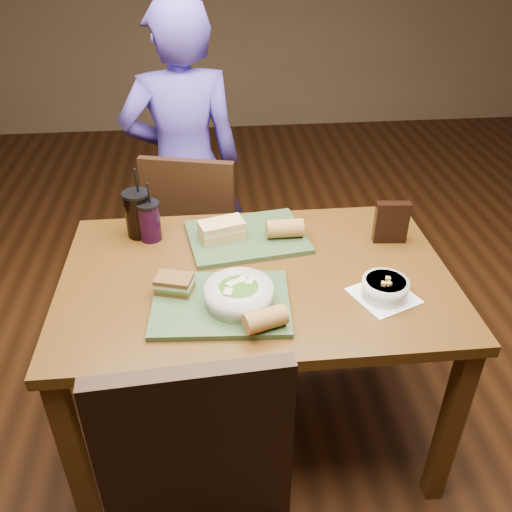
{
  "coord_description": "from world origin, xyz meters",
  "views": [
    {
      "loc": [
        -0.15,
        -1.48,
        1.8
      ],
      "look_at": [
        0.0,
        0.0,
        0.82
      ],
      "focal_mm": 38.0,
      "sensor_mm": 36.0,
      "label": 1
    }
  ],
  "objects_px": {
    "chair_far": "(192,234)",
    "soup_bowl": "(385,288)",
    "sandwich_far": "(222,229)",
    "cup_berry": "(150,221)",
    "cup_cola": "(138,214)",
    "baguette_far": "(285,228)",
    "dining_table": "(256,295)",
    "salad_bowl": "(239,293)",
    "diner": "(185,168)",
    "tray_near": "(221,303)",
    "tray_far": "(247,237)",
    "chip_bag": "(391,222)",
    "sandwich_near": "(174,284)",
    "baguette_near": "(265,319)"
  },
  "relations": [
    {
      "from": "salad_bowl",
      "to": "baguette_far",
      "type": "height_order",
      "value": "salad_bowl"
    },
    {
      "from": "cup_berry",
      "to": "chip_bag",
      "type": "relative_size",
      "value": 1.46
    },
    {
      "from": "tray_far",
      "to": "cup_berry",
      "type": "bearing_deg",
      "value": 173.96
    },
    {
      "from": "salad_bowl",
      "to": "chair_far",
      "type": "bearing_deg",
      "value": 100.69
    },
    {
      "from": "tray_far",
      "to": "sandwich_near",
      "type": "distance_m",
      "value": 0.41
    },
    {
      "from": "tray_far",
      "to": "baguette_near",
      "type": "relative_size",
      "value": 3.41
    },
    {
      "from": "tray_near",
      "to": "tray_far",
      "type": "xyz_separation_m",
      "value": [
        0.11,
        0.39,
        0.0
      ]
    },
    {
      "from": "chair_far",
      "to": "cup_cola",
      "type": "bearing_deg",
      "value": -114.47
    },
    {
      "from": "sandwich_near",
      "to": "baguette_near",
      "type": "bearing_deg",
      "value": -37.76
    },
    {
      "from": "tray_near",
      "to": "cup_berry",
      "type": "relative_size",
      "value": 1.83
    },
    {
      "from": "cup_cola",
      "to": "chip_bag",
      "type": "xyz_separation_m",
      "value": [
        0.91,
        -0.14,
        -0.01
      ]
    },
    {
      "from": "baguette_far",
      "to": "dining_table",
      "type": "bearing_deg",
      "value": -122.1
    },
    {
      "from": "chair_far",
      "to": "tray_near",
      "type": "height_order",
      "value": "chair_far"
    },
    {
      "from": "tray_near",
      "to": "salad_bowl",
      "type": "bearing_deg",
      "value": -12.05
    },
    {
      "from": "diner",
      "to": "sandwich_far",
      "type": "xyz_separation_m",
      "value": [
        0.15,
        -0.66,
        0.05
      ]
    },
    {
      "from": "chair_far",
      "to": "salad_bowl",
      "type": "bearing_deg",
      "value": -79.31
    },
    {
      "from": "chair_far",
      "to": "dining_table",
      "type": "bearing_deg",
      "value": -71.26
    },
    {
      "from": "tray_far",
      "to": "sandwich_far",
      "type": "bearing_deg",
      "value": -175.7
    },
    {
      "from": "soup_bowl",
      "to": "cup_cola",
      "type": "xyz_separation_m",
      "value": [
        -0.79,
        0.46,
        0.06
      ]
    },
    {
      "from": "tray_near",
      "to": "tray_far",
      "type": "bearing_deg",
      "value": 73.69
    },
    {
      "from": "baguette_near",
      "to": "cup_berry",
      "type": "xyz_separation_m",
      "value": [
        -0.36,
        0.56,
        0.03
      ]
    },
    {
      "from": "baguette_far",
      "to": "baguette_near",
      "type": "bearing_deg",
      "value": -104.48
    },
    {
      "from": "sandwich_far",
      "to": "cup_cola",
      "type": "height_order",
      "value": "cup_cola"
    },
    {
      "from": "soup_bowl",
      "to": "baguette_far",
      "type": "bearing_deg",
      "value": 125.94
    },
    {
      "from": "chair_far",
      "to": "cup_cola",
      "type": "xyz_separation_m",
      "value": [
        -0.17,
        -0.38,
        0.33
      ]
    },
    {
      "from": "dining_table",
      "to": "soup_bowl",
      "type": "relative_size",
      "value": 5.61
    },
    {
      "from": "baguette_far",
      "to": "cup_berry",
      "type": "distance_m",
      "value": 0.49
    },
    {
      "from": "diner",
      "to": "baguette_far",
      "type": "height_order",
      "value": "diner"
    },
    {
      "from": "chair_far",
      "to": "baguette_far",
      "type": "bearing_deg",
      "value": -53.45
    },
    {
      "from": "baguette_near",
      "to": "baguette_far",
      "type": "distance_m",
      "value": 0.51
    },
    {
      "from": "tray_near",
      "to": "cup_cola",
      "type": "bearing_deg",
      "value": 121.61
    },
    {
      "from": "baguette_near",
      "to": "diner",
      "type": "bearing_deg",
      "value": 101.75
    },
    {
      "from": "dining_table",
      "to": "cup_cola",
      "type": "distance_m",
      "value": 0.53
    },
    {
      "from": "diner",
      "to": "sandwich_far",
      "type": "relative_size",
      "value": 8.43
    },
    {
      "from": "sandwich_far",
      "to": "cup_berry",
      "type": "height_order",
      "value": "cup_berry"
    },
    {
      "from": "soup_bowl",
      "to": "baguette_far",
      "type": "xyz_separation_m",
      "value": [
        -0.26,
        0.36,
        0.02
      ]
    },
    {
      "from": "tray_near",
      "to": "sandwich_far",
      "type": "height_order",
      "value": "sandwich_far"
    },
    {
      "from": "chair_far",
      "to": "sandwich_near",
      "type": "bearing_deg",
      "value": -92.68
    },
    {
      "from": "dining_table",
      "to": "baguette_near",
      "type": "height_order",
      "value": "baguette_near"
    },
    {
      "from": "baguette_near",
      "to": "baguette_far",
      "type": "xyz_separation_m",
      "value": [
        0.13,
        0.5,
        0.0
      ]
    },
    {
      "from": "chair_far",
      "to": "tray_near",
      "type": "bearing_deg",
      "value": -82.83
    },
    {
      "from": "cup_cola",
      "to": "cup_berry",
      "type": "height_order",
      "value": "cup_cola"
    },
    {
      "from": "salad_bowl",
      "to": "baguette_near",
      "type": "relative_size",
      "value": 1.69
    },
    {
      "from": "sandwich_near",
      "to": "baguette_near",
      "type": "height_order",
      "value": "baguette_near"
    },
    {
      "from": "dining_table",
      "to": "baguette_near",
      "type": "distance_m",
      "value": 0.33
    },
    {
      "from": "tray_near",
      "to": "chip_bag",
      "type": "relative_size",
      "value": 2.68
    },
    {
      "from": "sandwich_far",
      "to": "cup_berry",
      "type": "distance_m",
      "value": 0.26
    },
    {
      "from": "salad_bowl",
      "to": "cup_cola",
      "type": "height_order",
      "value": "cup_cola"
    },
    {
      "from": "chair_far",
      "to": "soup_bowl",
      "type": "xyz_separation_m",
      "value": [
        0.62,
        -0.84,
        0.27
      ]
    },
    {
      "from": "tray_far",
      "to": "salad_bowl",
      "type": "relative_size",
      "value": 2.02
    }
  ]
}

